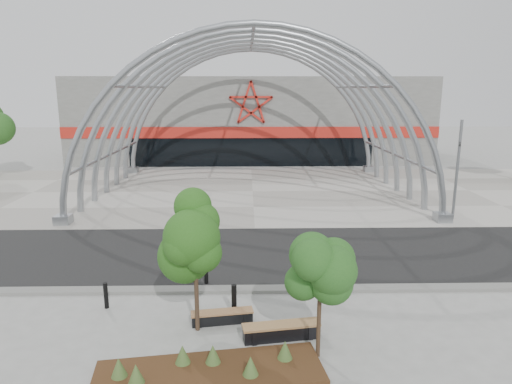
{
  "coord_description": "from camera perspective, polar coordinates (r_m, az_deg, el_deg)",
  "views": [
    {
      "loc": [
        -0.39,
        -15.09,
        6.94
      ],
      "look_at": [
        0.0,
        4.0,
        2.6
      ],
      "focal_mm": 32.0,
      "sensor_mm": 36.0,
      "label": 1
    }
  ],
  "objects": [
    {
      "name": "bench_0",
      "position": [
        14.32,
        -4.24,
        -15.34
      ],
      "size": [
        1.91,
        0.68,
        0.39
      ],
      "color": "black",
      "rests_on": "ground"
    },
    {
      "name": "bollard_2",
      "position": [
        16.85,
        -6.25,
        -9.93
      ],
      "size": [
        0.14,
        0.14,
        0.9
      ],
      "primitive_type": "cylinder",
      "color": "black",
      "rests_on": "ground"
    },
    {
      "name": "bench_1",
      "position": [
        13.51,
        3.17,
        -17.01
      ],
      "size": [
        2.26,
        0.82,
        0.46
      ],
      "color": "black",
      "rests_on": "ground"
    },
    {
      "name": "bollard_1",
      "position": [
        14.59,
        -2.76,
        -13.37
      ],
      "size": [
        0.16,
        0.16,
        1.02
      ],
      "primitive_type": "cylinder",
      "color": "black",
      "rests_on": "ground"
    },
    {
      "name": "bollard_4",
      "position": [
        15.56,
        9.73,
        -11.74
      ],
      "size": [
        0.17,
        0.17,
        1.05
      ],
      "primitive_type": "cylinder",
      "color": "black",
      "rests_on": "ground"
    },
    {
      "name": "vault_canopy",
      "position": [
        31.36,
        -0.43,
        0.05
      ],
      "size": [
        20.8,
        15.8,
        20.36
      ],
      "color": "#91959A",
      "rests_on": "ground"
    },
    {
      "name": "kerb",
      "position": [
        16.36,
        0.31,
        -12.06
      ],
      "size": [
        60.0,
        0.5,
        0.12
      ],
      "primitive_type": "cube",
      "color": "#63635E",
      "rests_on": "ground"
    },
    {
      "name": "ground",
      "position": [
        16.61,
        0.29,
        -11.89
      ],
      "size": [
        140.0,
        140.0,
        0.0
      ],
      "primitive_type": "plane",
      "color": "gray",
      "rests_on": "ground"
    },
    {
      "name": "bollard_0",
      "position": [
        15.8,
        -18.25,
        -12.18
      ],
      "size": [
        0.14,
        0.14,
        0.87
      ],
      "primitive_type": "cylinder",
      "color": "black",
      "rests_on": "ground"
    },
    {
      "name": "signal_pole",
      "position": [
        26.42,
        23.86,
        2.7
      ],
      "size": [
        0.3,
        0.76,
        5.37
      ],
      "color": "slate",
      "rests_on": "ground"
    },
    {
      "name": "bollard_3",
      "position": [
        17.29,
        11.52,
        -9.35
      ],
      "size": [
        0.16,
        0.16,
        0.99
      ],
      "primitive_type": "cylinder",
      "color": "black",
      "rests_on": "ground"
    },
    {
      "name": "forecourt",
      "position": [
        31.36,
        -0.43,
        0.06
      ],
      "size": [
        60.0,
        17.0,
        0.04
      ],
      "primitive_type": "cube",
      "color": "gray",
      "rests_on": "ground"
    },
    {
      "name": "planting_bed",
      "position": [
        12.21,
        -6.21,
        -21.11
      ],
      "size": [
        5.85,
        2.5,
        0.6
      ],
      "color": "#311D0E",
      "rests_on": "ground"
    },
    {
      "name": "road",
      "position": [
        19.84,
        0.03,
        -7.64
      ],
      "size": [
        140.0,
        7.0,
        0.02
      ],
      "primitive_type": "cube",
      "color": "black",
      "rests_on": "ground"
    },
    {
      "name": "street_tree_1",
      "position": [
        11.88,
        8.06,
        -9.9
      ],
      "size": [
        1.4,
        1.4,
        3.31
      ],
      "color": "#302215",
      "rests_on": "ground"
    },
    {
      "name": "street_tree_0",
      "position": [
        12.97,
        -7.66,
        -5.71
      ],
      "size": [
        1.73,
        1.73,
        3.96
      ],
      "color": "#2F2218",
      "rests_on": "ground"
    },
    {
      "name": "arena_building",
      "position": [
        48.63,
        -0.72,
        9.32
      ],
      "size": [
        34.0,
        15.24,
        8.0
      ],
      "color": "slate",
      "rests_on": "ground"
    }
  ]
}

